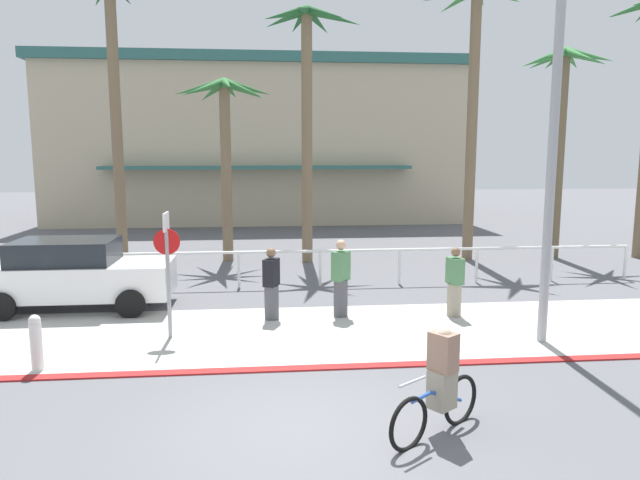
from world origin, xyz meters
name	(u,v)px	position (x,y,z in m)	size (l,w,h in m)	color
ground_plane	(279,276)	(0.00, 10.00, 0.00)	(80.00, 80.00, 0.00)	#5B5B60
sidewalk_strip	(286,334)	(0.00, 4.20, 0.01)	(44.00, 4.00, 0.02)	beige
curb_paint	(290,369)	(0.00, 2.20, 0.01)	(44.00, 0.24, 0.03)	maroon
building_backdrop	(259,142)	(-0.68, 27.12, 4.33)	(22.23, 11.67, 8.62)	#BCAD8E
rail_fence	(280,258)	(0.00, 8.50, 0.84)	(20.50, 0.08, 1.04)	white
stop_sign_bike_lane	(167,257)	(-2.34, 4.17, 1.68)	(0.52, 0.56, 2.56)	gray
bollard_2	(36,342)	(-4.33, 2.55, 0.52)	(0.20, 0.20, 1.00)	white
streetlight_curb	(560,123)	(5.04, 2.97, 4.28)	(0.24, 2.54, 7.50)	#9EA0A5
palm_tree_0	(112,50)	(-5.27, 12.79, 7.04)	(3.08, 3.33, 9.38)	#756047
palm_tree_1	(224,117)	(-1.70, 12.75, 4.92)	(3.45, 3.49, 6.20)	#756047
palm_tree_2	(307,75)	(1.06, 12.19, 6.23)	(3.34, 3.67, 8.46)	#756047
palm_tree_3	(473,68)	(6.65, 12.12, 6.55)	(3.45, 3.12, 9.25)	#756047
palm_tree_4	(563,99)	(9.85, 12.07, 5.53)	(3.12, 3.33, 7.30)	brown
car_white_1	(75,274)	(-4.93, 6.64, 0.87)	(4.40, 2.02, 1.69)	white
cyclist_blue_0	(440,384)	(1.88, -0.31, 0.69)	(1.51, 1.11, 1.50)	black
pedestrian_0	(341,281)	(1.30, 5.35, 0.84)	(0.47, 0.47, 1.79)	#4C4C51
pedestrian_1	(271,287)	(-0.27, 5.27, 0.76)	(0.42, 0.47, 1.64)	#4C4C51
pedestrian_2	(455,285)	(3.89, 5.13, 0.74)	(0.39, 0.45, 1.61)	gray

